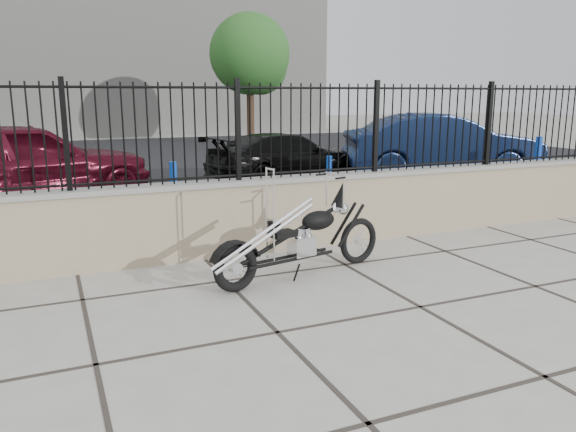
% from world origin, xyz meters
% --- Properties ---
extents(ground_plane, '(90.00, 90.00, 0.00)m').
position_xyz_m(ground_plane, '(0.00, 0.00, 0.00)').
color(ground_plane, '#99968E').
rests_on(ground_plane, ground).
extents(parking_lot, '(30.00, 30.00, 0.00)m').
position_xyz_m(parking_lot, '(0.00, 12.50, 0.00)').
color(parking_lot, black).
rests_on(parking_lot, ground).
extents(retaining_wall, '(14.00, 0.36, 0.96)m').
position_xyz_m(retaining_wall, '(0.00, 2.50, 0.48)').
color(retaining_wall, gray).
rests_on(retaining_wall, ground_plane).
extents(iron_fence, '(14.00, 0.08, 1.20)m').
position_xyz_m(iron_fence, '(0.00, 2.50, 1.56)').
color(iron_fence, black).
rests_on(iron_fence, retaining_wall).
extents(background_building, '(22.00, 6.00, 8.00)m').
position_xyz_m(background_building, '(0.00, 26.50, 4.00)').
color(background_building, beige).
rests_on(background_building, ground_plane).
extents(chopper_motorcycle, '(2.18, 0.83, 1.29)m').
position_xyz_m(chopper_motorcycle, '(-0.71, 1.31, 0.65)').
color(chopper_motorcycle, black).
rests_on(chopper_motorcycle, ground_plane).
extents(car_red, '(4.99, 3.36, 1.58)m').
position_xyz_m(car_red, '(-3.65, 7.15, 0.79)').
color(car_red, '#460A18').
rests_on(car_red, parking_lot).
extents(car_black, '(4.15, 2.35, 1.13)m').
position_xyz_m(car_black, '(1.98, 7.94, 0.57)').
color(car_black, black).
rests_on(car_black, parking_lot).
extents(car_blue, '(5.02, 3.19, 1.56)m').
position_xyz_m(car_blue, '(5.73, 6.97, 0.78)').
color(car_blue, '#101D3C').
rests_on(car_blue, parking_lot).
extents(bollard_a, '(0.15, 0.15, 0.97)m').
position_xyz_m(bollard_a, '(-1.37, 4.71, 0.48)').
color(bollard_a, '#0C49BD').
rests_on(bollard_a, ground_plane).
extents(bollard_b, '(0.11, 0.11, 0.89)m').
position_xyz_m(bollard_b, '(1.66, 5.14, 0.44)').
color(bollard_b, '#0B4CAF').
rests_on(bollard_b, ground_plane).
extents(bollard_c, '(0.15, 0.15, 1.12)m').
position_xyz_m(bollard_c, '(6.65, 4.87, 0.56)').
color(bollard_c, blue).
rests_on(bollard_c, ground_plane).
extents(tree_right, '(3.10, 3.10, 5.24)m').
position_xyz_m(tree_right, '(4.34, 17.01, 3.67)').
color(tree_right, '#382619').
rests_on(tree_right, ground_plane).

